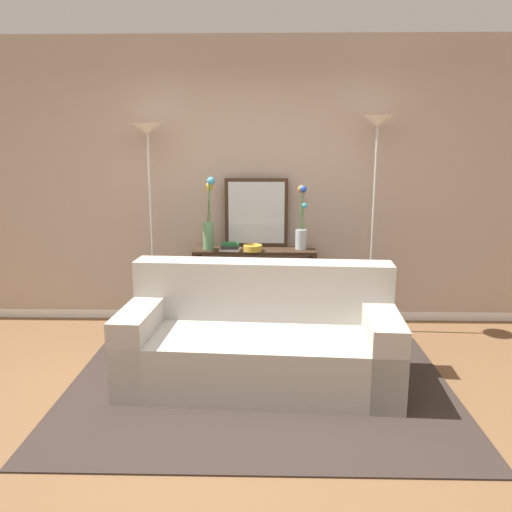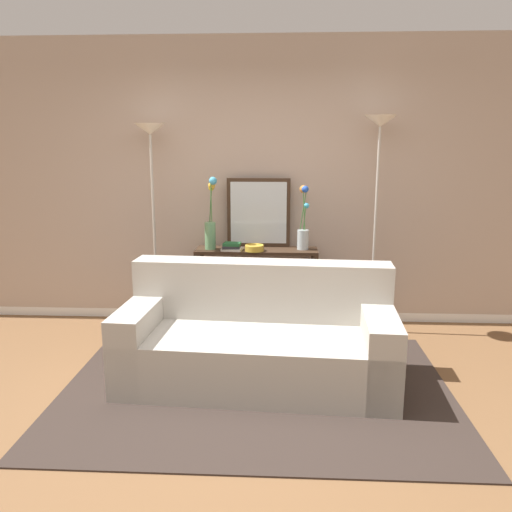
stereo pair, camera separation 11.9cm
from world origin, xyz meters
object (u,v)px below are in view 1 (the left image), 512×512
(vase_tall_flowers, at_px, (209,224))
(book_row_under_console, at_px, (223,321))
(couch, at_px, (260,341))
(console_table, at_px, (255,274))
(vase_short_flowers, at_px, (301,226))
(wall_mirror, at_px, (256,213))
(fruit_bowl, at_px, (253,248))
(floor_lamp_left, at_px, (149,170))
(book_stack, at_px, (230,247))
(floor_lamp_right, at_px, (376,165))

(vase_tall_flowers, relative_size, book_row_under_console, 2.06)
(couch, height_order, console_table, couch)
(book_row_under_console, bearing_deg, vase_short_flowers, 1.00)
(book_row_under_console, bearing_deg, vase_tall_flowers, -169.92)
(wall_mirror, bearing_deg, fruit_bowl, -97.44)
(vase_short_flowers, height_order, fruit_bowl, vase_short_flowers)
(floor_lamp_left, height_order, book_stack, floor_lamp_left)
(fruit_bowl, height_order, book_stack, book_stack)
(vase_short_flowers, bearing_deg, couch, -107.47)
(floor_lamp_right, height_order, fruit_bowl, floor_lamp_right)
(console_table, relative_size, floor_lamp_left, 0.60)
(wall_mirror, xyz_separation_m, fruit_bowl, (-0.03, -0.22, -0.30))
(vase_tall_flowers, height_order, book_stack, vase_tall_flowers)
(fruit_bowl, relative_size, book_row_under_console, 0.53)
(couch, distance_m, vase_tall_flowers, 1.46)
(floor_lamp_left, bearing_deg, wall_mirror, 12.24)
(floor_lamp_left, height_order, vase_tall_flowers, floor_lamp_left)
(floor_lamp_left, height_order, wall_mirror, floor_lamp_left)
(book_row_under_console, bearing_deg, floor_lamp_right, -3.37)
(couch, distance_m, floor_lamp_left, 1.95)
(vase_tall_flowers, distance_m, vase_short_flowers, 0.89)
(vase_tall_flowers, xyz_separation_m, fruit_bowl, (0.42, -0.07, -0.22))
(console_table, height_order, vase_short_flowers, vase_short_flowers)
(wall_mirror, height_order, vase_short_flowers, wall_mirror)
(vase_short_flowers, bearing_deg, vase_tall_flowers, -177.78)
(fruit_bowl, bearing_deg, couch, -85.49)
(wall_mirror, bearing_deg, book_stack, -139.28)
(floor_lamp_right, bearing_deg, book_stack, 179.89)
(floor_lamp_left, relative_size, vase_tall_flowers, 2.84)
(floor_lamp_right, xyz_separation_m, wall_mirror, (-1.09, 0.21, -0.47))
(book_stack, bearing_deg, book_row_under_console, 137.35)
(vase_tall_flowers, xyz_separation_m, book_stack, (0.21, -0.06, -0.21))
(wall_mirror, height_order, book_row_under_console, wall_mirror)
(vase_short_flowers, relative_size, book_stack, 2.98)
(wall_mirror, bearing_deg, book_row_under_console, -158.80)
(couch, bearing_deg, book_row_under_console, 108.29)
(book_stack, bearing_deg, fruit_bowl, -2.63)
(console_table, relative_size, floor_lamp_right, 0.58)
(console_table, xyz_separation_m, book_stack, (-0.23, -0.08, 0.29))
(fruit_bowl, bearing_deg, book_stack, 177.37)
(fruit_bowl, xyz_separation_m, book_row_under_console, (-0.30, 0.09, -0.76))
(couch, bearing_deg, fruit_bowl, 94.51)
(couch, xyz_separation_m, floor_lamp_left, (-1.04, 1.10, 1.23))
(fruit_bowl, bearing_deg, floor_lamp_left, 179.56)
(book_stack, bearing_deg, vase_tall_flowers, 163.62)
(console_table, bearing_deg, vase_tall_flowers, -177.27)
(floor_lamp_left, distance_m, book_row_under_console, 1.62)
(couch, relative_size, floor_lamp_right, 1.02)
(vase_short_flowers, distance_m, book_stack, 0.71)
(console_table, xyz_separation_m, floor_lamp_left, (-0.97, -0.08, 1.01))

